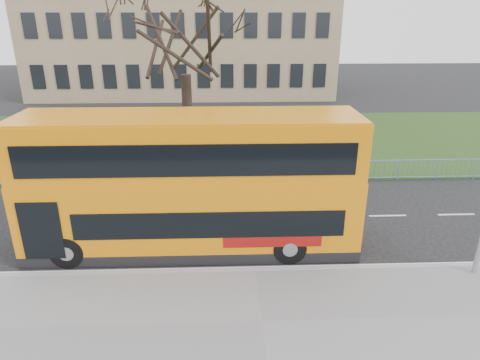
% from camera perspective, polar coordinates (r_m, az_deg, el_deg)
% --- Properties ---
extents(ground, '(120.00, 120.00, 0.00)m').
position_cam_1_polar(ground, '(16.00, 1.60, -9.12)').
color(ground, black).
rests_on(ground, ground).
extents(kerb, '(80.00, 0.20, 0.14)m').
position_cam_1_polar(kerb, '(14.65, 2.00, -11.97)').
color(kerb, gray).
rests_on(kerb, ground).
extents(grass_verge, '(80.00, 15.40, 0.08)m').
position_cam_1_polar(grass_verge, '(29.20, -0.22, 5.39)').
color(grass_verge, '#253D16').
rests_on(grass_verge, ground).
extents(guard_railing, '(40.00, 0.12, 1.10)m').
position_cam_1_polar(guard_railing, '(21.73, 0.49, 1.04)').
color(guard_railing, '#6B96BE').
rests_on(guard_railing, ground).
extents(bare_tree, '(8.18, 8.18, 11.68)m').
position_cam_1_polar(bare_tree, '(23.93, -7.35, 16.00)').
color(bare_tree, black).
rests_on(bare_tree, grass_verge).
extents(civic_building, '(30.00, 15.00, 14.00)m').
position_cam_1_polar(civic_building, '(48.92, -7.38, 20.00)').
color(civic_building, '#91775C').
rests_on(civic_building, ground).
extents(yellow_bus, '(11.70, 2.85, 4.90)m').
position_cam_1_polar(yellow_bus, '(15.11, -6.57, -0.07)').
color(yellow_bus, orange).
rests_on(yellow_bus, ground).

